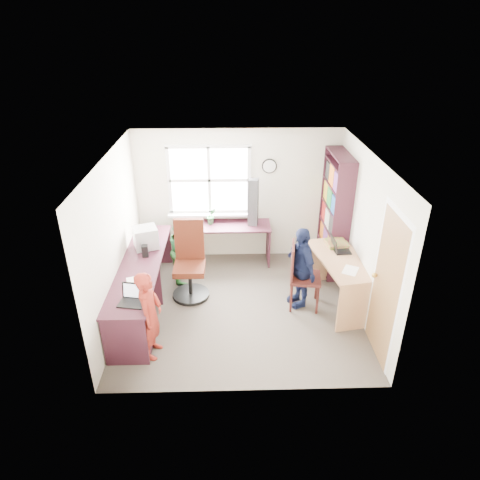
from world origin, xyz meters
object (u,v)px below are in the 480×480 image
(wooden_chair, at_px, (300,273))
(person_navy, at_px, (301,267))
(l_desk, at_px, (151,294))
(bookshelf, at_px, (334,216))
(swivel_chair, at_px, (190,264))
(cd_tower, at_px, (253,202))
(person_green, at_px, (182,250))
(crt_monitor, at_px, (146,238))
(potted_plant, at_px, (211,216))
(person_red, at_px, (150,315))
(laptop_right, at_px, (338,247))
(laptop_left, at_px, (133,298))
(right_desk, at_px, (340,271))

(wooden_chair, xyz_separation_m, person_navy, (0.01, 0.05, 0.08))
(l_desk, xyz_separation_m, bookshelf, (2.96, 1.47, 0.55))
(swivel_chair, distance_m, person_navy, 1.74)
(cd_tower, height_order, person_green, cd_tower)
(person_green, xyz_separation_m, person_navy, (1.87, -0.78, 0.10))
(wooden_chair, bearing_deg, crt_monitor, 175.13)
(potted_plant, height_order, person_red, person_red)
(cd_tower, bearing_deg, laptop_right, -28.64)
(person_navy, bearing_deg, laptop_left, -86.31)
(swivel_chair, distance_m, laptop_left, 1.44)
(swivel_chair, bearing_deg, right_desk, -7.68)
(right_desk, xyz_separation_m, person_green, (-2.48, 0.78, -0.03))
(right_desk, height_order, bookshelf, bookshelf)
(person_red, bearing_deg, potted_plant, -8.86)
(right_desk, relative_size, cd_tower, 1.74)
(right_desk, height_order, swivel_chair, swivel_chair)
(wooden_chair, xyz_separation_m, potted_plant, (-1.38, 1.45, 0.32))
(wooden_chair, distance_m, person_green, 2.04)
(laptop_right, relative_size, person_red, 0.28)
(person_red, bearing_deg, bookshelf, -45.17)
(cd_tower, bearing_deg, laptop_left, -114.17)
(bookshelf, relative_size, crt_monitor, 4.69)
(swivel_chair, xyz_separation_m, person_navy, (1.71, -0.32, 0.11))
(crt_monitor, bearing_deg, person_green, 6.12)
(laptop_left, xyz_separation_m, cd_tower, (1.68, 2.30, 0.37))
(cd_tower, relative_size, potted_plant, 2.81)
(laptop_left, distance_m, person_red, 0.32)
(wooden_chair, xyz_separation_m, person_green, (-1.86, 0.83, -0.02))
(laptop_left, relative_size, person_red, 0.30)
(bookshelf, xyz_separation_m, crt_monitor, (-3.14, -0.58, -0.07))
(right_desk, relative_size, potted_plant, 4.90)
(cd_tower, relative_size, person_navy, 0.65)
(wooden_chair, distance_m, laptop_left, 2.50)
(l_desk, relative_size, bookshelf, 1.40)
(bookshelf, bearing_deg, wooden_chair, -122.76)
(bookshelf, xyz_separation_m, person_navy, (-0.73, -1.10, -0.34))
(right_desk, xyz_separation_m, cd_tower, (-1.26, 1.36, 0.59))
(right_desk, relative_size, crt_monitor, 3.31)
(swivel_chair, height_order, cd_tower, cd_tower)
(bookshelf, distance_m, laptop_right, 0.87)
(l_desk, bearing_deg, laptop_left, -100.72)
(right_desk, xyz_separation_m, person_navy, (-0.61, 0.01, 0.07))
(bookshelf, bearing_deg, laptop_right, -97.70)
(person_green, bearing_deg, l_desk, 156.95)
(swivel_chair, distance_m, wooden_chair, 1.74)
(crt_monitor, height_order, laptop_left, crt_monitor)
(l_desk, distance_m, bookshelf, 3.35)
(person_navy, bearing_deg, swivel_chair, -119.20)
(l_desk, relative_size, wooden_chair, 2.77)
(swivel_chair, xyz_separation_m, crt_monitor, (-0.69, 0.19, 0.38))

